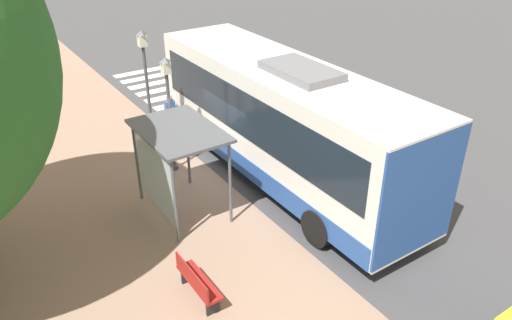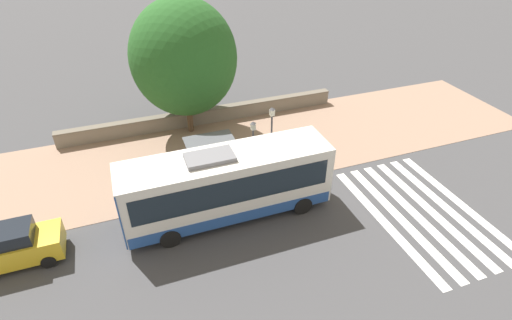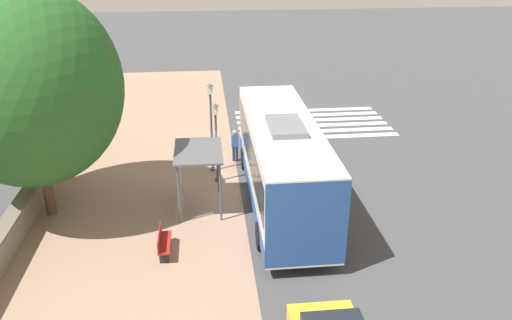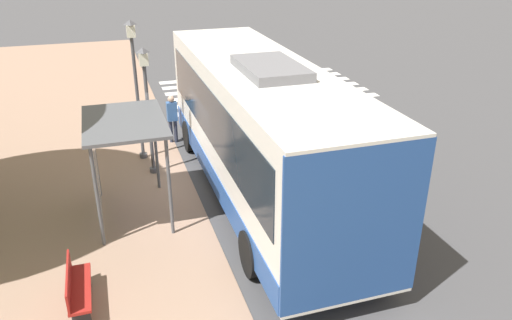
{
  "view_description": "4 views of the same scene",
  "coord_description": "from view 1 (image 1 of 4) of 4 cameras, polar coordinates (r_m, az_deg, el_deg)",
  "views": [
    {
      "loc": [
        -6.6,
        -12.08,
        8.13
      ],
      "look_at": [
        0.72,
        -1.16,
        0.85
      ],
      "focal_mm": 35.0,
      "sensor_mm": 36.0,
      "label": 1
    },
    {
      "loc": [
        16.94,
        -5.31,
        13.99
      ],
      "look_at": [
        -0.23,
        0.98,
        1.74
      ],
      "focal_mm": 28.0,
      "sensor_mm": 36.0,
      "label": 2
    },
    {
      "loc": [
        -1.39,
        -19.53,
        10.25
      ],
      "look_at": [
        0.56,
        -1.18,
        2.01
      ],
      "focal_mm": 35.0,
      "sensor_mm": 36.0,
      "label": 3
    },
    {
      "loc": [
        -2.13,
        -12.67,
        6.57
      ],
      "look_at": [
        1.55,
        -1.11,
        1.01
      ],
      "focal_mm": 35.0,
      "sensor_mm": 36.0,
      "label": 4
    }
  ],
  "objects": [
    {
      "name": "ground_plane",
      "position": [
        15.99,
        -4.45,
        -1.7
      ],
      "size": [
        120.0,
        120.0,
        0.0
      ],
      "primitive_type": "plane",
      "color": "#424244",
      "rests_on": "ground"
    },
    {
      "name": "sidewalk_plaza",
      "position": [
        14.71,
        -19.92,
        -6.56
      ],
      "size": [
        9.0,
        44.0,
        0.02
      ],
      "color": "#937560",
      "rests_on": "ground"
    },
    {
      "name": "crosswalk_stripes",
      "position": [
        24.93,
        -4.16,
        9.87
      ],
      "size": [
        9.0,
        5.25,
        0.01
      ],
      "color": "silver",
      "rests_on": "ground"
    },
    {
      "name": "bus",
      "position": [
        14.93,
        3.05,
        4.58
      ],
      "size": [
        2.74,
        10.41,
        3.84
      ],
      "color": "silver",
      "rests_on": "ground"
    },
    {
      "name": "bus_shelter",
      "position": [
        13.28,
        -9.38,
        1.7
      ],
      "size": [
        1.89,
        2.76,
        2.55
      ],
      "color": "#515459",
      "rests_on": "ground"
    },
    {
      "name": "pedestrian",
      "position": [
        18.18,
        -9.76,
        5.32
      ],
      "size": [
        0.34,
        0.22,
        1.65
      ],
      "color": "#2D3347",
      "rests_on": "ground"
    },
    {
      "name": "bench",
      "position": [
        11.36,
        -6.75,
        -13.7
      ],
      "size": [
        0.4,
        1.48,
        0.88
      ],
      "color": "maroon",
      "rests_on": "ground"
    },
    {
      "name": "street_lamp_near",
      "position": [
        15.48,
        -9.89,
        6.14
      ],
      "size": [
        0.28,
        0.28,
        3.75
      ],
      "color": "#4C4C51",
      "rests_on": "ground"
    },
    {
      "name": "street_lamp_far",
      "position": [
        16.31,
        -12.33,
        8.31
      ],
      "size": [
        0.28,
        0.28,
        4.31
      ],
      "color": "#4C4C51",
      "rests_on": "ground"
    }
  ]
}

